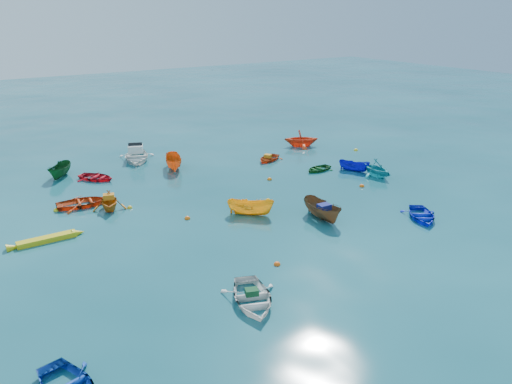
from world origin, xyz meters
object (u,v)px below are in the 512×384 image
kayak_yellow (47,242)px  motorboat_white (137,160)px  dinghy_white_near (252,303)px  dinghy_blue_se (421,218)px

kayak_yellow → motorboat_white: 15.74m
dinghy_white_near → motorboat_white: motorboat_white is taller
kayak_yellow → dinghy_blue_se: bearing=-114.8°
dinghy_white_near → dinghy_blue_se: bearing=29.7°
dinghy_blue_se → kayak_yellow: bearing=-168.9°
dinghy_blue_se → kayak_yellow: (-19.93, 9.22, 0.00)m
dinghy_white_near → dinghy_blue_se: 13.94m
dinghy_blue_se → kayak_yellow: dinghy_blue_se is taller
dinghy_white_near → kayak_yellow: 12.94m
kayak_yellow → motorboat_white: size_ratio=0.91×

